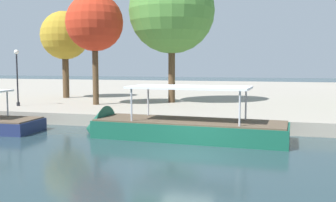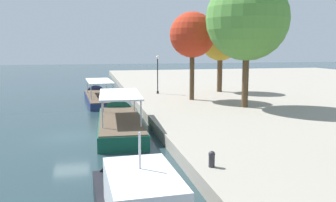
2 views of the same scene
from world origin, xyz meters
name	(u,v)px [view 1 (image 1 of 2)]	position (x,y,z in m)	size (l,w,h in m)	color
ground_plane	(185,154)	(0.00, 0.00, 0.00)	(220.00, 220.00, 0.00)	#23383D
dock_promenade	(243,94)	(0.00, 33.60, 0.41)	(120.00, 55.00, 0.83)	gray
tour_boat_1	(172,131)	(-1.64, 3.70, 0.38)	(12.15, 3.73, 4.18)	#14513D
lamp_post	(17,73)	(-16.18, 9.47, 3.48)	(0.37, 0.37, 4.56)	black
tree_0	(172,11)	(-4.83, 15.80, 8.84)	(7.53, 7.53, 11.85)	#4C3823
tree_1	(66,37)	(-16.37, 17.62, 6.98)	(4.81, 4.81, 8.69)	#4C3823
tree_3	(93,23)	(-10.68, 12.09, 7.61)	(4.75, 4.75, 9.21)	#4C3823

